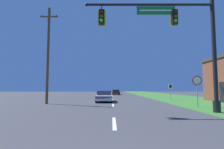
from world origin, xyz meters
TOP-DOWN VIEW (x-y plane):
  - grass_verge_right at (10.50, 30.00)m, footprint 10.00×110.00m
  - road_center_line at (0.00, 22.00)m, footprint 0.16×34.80m
  - signal_mast at (4.39, 9.11)m, footprint 8.47×0.47m
  - car_ahead at (-1.00, 18.40)m, footprint 1.90×4.54m
  - far_car at (0.84, 40.49)m, footprint 1.82×4.66m
  - stop_sign at (6.74, 12.22)m, footprint 0.76×0.07m
  - route_sign_post at (7.07, 19.58)m, footprint 0.55×0.06m
  - utility_pole_near at (-6.56, 15.55)m, footprint 1.80×0.26m

SIDE VIEW (x-z plane):
  - road_center_line at x=0.00m, z-range 0.00..0.01m
  - grass_verge_right at x=10.50m, z-range 0.00..0.04m
  - car_ahead at x=-1.00m, z-range 0.01..1.20m
  - far_car at x=0.84m, z-range 0.01..1.20m
  - route_sign_post at x=7.07m, z-range 0.51..2.54m
  - stop_sign at x=6.74m, z-range 0.61..3.12m
  - signal_mast at x=4.39m, z-range 0.83..8.62m
  - utility_pole_near at x=-6.56m, z-range 0.16..9.93m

